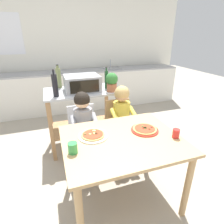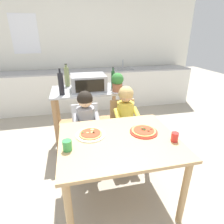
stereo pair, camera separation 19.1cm
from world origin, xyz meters
The scene contains 18 objects.
ground_plane centered at (0.00, 1.26, 0.00)m, with size 12.61×12.61×0.00m, color #A89E8C.
back_wall_tiled centered at (0.00, 3.21, 1.35)m, with size 5.49×0.13×2.70m.
kitchen_counter centered at (0.00, 2.80, 0.44)m, with size 4.94×0.60×1.09m.
kitchen_island_cart centered at (-0.18, 1.18, 0.61)m, with size 1.02×0.63×0.90m.
toaster_oven centered at (-0.15, 1.15, 1.01)m, with size 0.48×0.40×0.22m.
bottle_tall_green_wine centered at (-0.45, 1.43, 1.06)m, with size 0.07×0.07×0.34m.
bottle_brown_beer centered at (0.21, 1.16, 1.04)m, with size 0.05×0.05×0.31m.
bottle_dark_olive_oil centered at (-0.52, 1.00, 1.05)m, with size 0.07×0.07×0.35m.
potted_herb_plant centered at (0.23, 0.99, 1.04)m, with size 0.17×0.17×0.26m.
dining_table centered at (0.00, 0.00, 0.64)m, with size 1.11×0.91×0.74m.
dining_chair_left centered at (-0.25, 0.71, 0.48)m, with size 0.36×0.36×0.81m.
dining_chair_right centered at (0.27, 0.76, 0.48)m, with size 0.36×0.36×0.81m.
child_in_grey_shirt centered at (-0.25, 0.59, 0.66)m, with size 0.32×0.42×1.02m.
child_in_yellow_shirt centered at (0.27, 0.64, 0.67)m, with size 0.32×0.42×1.03m.
pizza_plate_white centered at (-0.25, 0.13, 0.76)m, with size 0.28×0.28×0.03m.
pizza_plate_red_rimmed centered at (0.27, 0.07, 0.76)m, with size 0.28×0.28×0.03m.
drinking_cup_green centered at (-0.47, -0.07, 0.79)m, with size 0.08×0.08×0.09m, color green.
drinking_cup_red centered at (0.49, -0.15, 0.79)m, with size 0.07×0.07×0.09m, color red.
Camera 1 is at (-0.57, -1.36, 1.65)m, focal length 29.16 mm.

